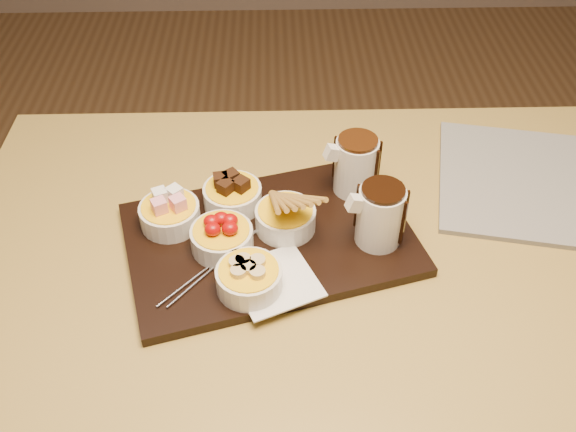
{
  "coord_description": "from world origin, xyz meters",
  "views": [
    {
      "loc": [
        -0.06,
        -0.74,
        1.51
      ],
      "look_at": [
        -0.04,
        0.01,
        0.81
      ],
      "focal_mm": 40.0,
      "sensor_mm": 36.0,
      "label": 1
    }
  ],
  "objects_px": {
    "serving_board": "(270,239)",
    "pitcher_milk_chocolate": "(356,166)",
    "pitcher_dark_chocolate": "(380,216)",
    "newspaper": "(552,185)",
    "bowl_strawberries": "(222,239)",
    "dining_table": "(313,285)"
  },
  "relations": [
    {
      "from": "serving_board",
      "to": "newspaper",
      "type": "xyz_separation_m",
      "value": [
        0.51,
        0.13,
        -0.0
      ]
    },
    {
      "from": "bowl_strawberries",
      "to": "pitcher_dark_chocolate",
      "type": "height_order",
      "value": "pitcher_dark_chocolate"
    },
    {
      "from": "serving_board",
      "to": "pitcher_milk_chocolate",
      "type": "relative_size",
      "value": 4.53
    },
    {
      "from": "bowl_strawberries",
      "to": "pitcher_milk_chocolate",
      "type": "bearing_deg",
      "value": 31.88
    },
    {
      "from": "serving_board",
      "to": "bowl_strawberries",
      "type": "relative_size",
      "value": 4.6
    },
    {
      "from": "serving_board",
      "to": "newspaper",
      "type": "bearing_deg",
      "value": -1.37
    },
    {
      "from": "serving_board",
      "to": "pitcher_dark_chocolate",
      "type": "xyz_separation_m",
      "value": [
        0.18,
        -0.01,
        0.06
      ]
    },
    {
      "from": "pitcher_milk_chocolate",
      "to": "newspaper",
      "type": "height_order",
      "value": "pitcher_milk_chocolate"
    },
    {
      "from": "bowl_strawberries",
      "to": "pitcher_dark_chocolate",
      "type": "bearing_deg",
      "value": 2.84
    },
    {
      "from": "pitcher_dark_chocolate",
      "to": "newspaper",
      "type": "relative_size",
      "value": 0.25
    },
    {
      "from": "bowl_strawberries",
      "to": "newspaper",
      "type": "distance_m",
      "value": 0.61
    },
    {
      "from": "dining_table",
      "to": "serving_board",
      "type": "xyz_separation_m",
      "value": [
        -0.07,
        0.01,
        0.11
      ]
    },
    {
      "from": "dining_table",
      "to": "pitcher_dark_chocolate",
      "type": "height_order",
      "value": "pitcher_dark_chocolate"
    },
    {
      "from": "bowl_strawberries",
      "to": "newspaper",
      "type": "bearing_deg",
      "value": 14.77
    },
    {
      "from": "bowl_strawberries",
      "to": "pitcher_milk_chocolate",
      "type": "distance_m",
      "value": 0.27
    },
    {
      "from": "serving_board",
      "to": "pitcher_dark_chocolate",
      "type": "distance_m",
      "value": 0.19
    },
    {
      "from": "serving_board",
      "to": "bowl_strawberries",
      "type": "height_order",
      "value": "bowl_strawberries"
    },
    {
      "from": "pitcher_milk_chocolate",
      "to": "bowl_strawberries",
      "type": "bearing_deg",
      "value": -163.61
    },
    {
      "from": "bowl_strawberries",
      "to": "newspaper",
      "type": "height_order",
      "value": "bowl_strawberries"
    },
    {
      "from": "pitcher_milk_chocolate",
      "to": "serving_board",
      "type": "bearing_deg",
      "value": -158.2
    },
    {
      "from": "dining_table",
      "to": "serving_board",
      "type": "relative_size",
      "value": 2.61
    },
    {
      "from": "bowl_strawberries",
      "to": "newspaper",
      "type": "relative_size",
      "value": 0.25
    }
  ]
}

